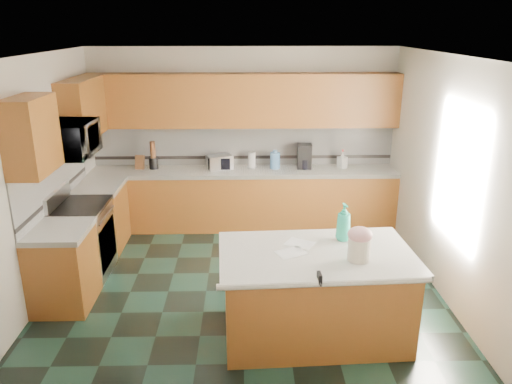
{
  "coord_description": "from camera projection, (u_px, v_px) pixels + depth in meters",
  "views": [
    {
      "loc": [
        0.03,
        -5.24,
        3.02
      ],
      "look_at": [
        0.15,
        0.35,
        1.12
      ],
      "focal_mm": 35.0,
      "sensor_mm": 36.0,
      "label": 1
    }
  ],
  "objects": [
    {
      "name": "left_upper_cab_rear",
      "position": [
        82.0,
        109.0,
        6.61
      ],
      "size": [
        0.33,
        1.09,
        0.78
      ],
      "primitive_type": "cube",
      "color": "#5A3310",
      "rests_on": "wall_left"
    },
    {
      "name": "treat_jar",
      "position": [
        359.0,
        249.0,
        4.62
      ],
      "size": [
        0.21,
        0.21,
        0.22
      ],
      "primitive_type": "cylinder",
      "rotation": [
        0.0,
        0.0,
        -0.02
      ],
      "color": "beige",
      "rests_on": "island_top"
    },
    {
      "name": "range_oven_door",
      "position": [
        107.0,
        244.0,
        6.24
      ],
      "size": [
        0.02,
        0.68,
        0.55
      ],
      "primitive_type": "cube",
      "color": "black",
      "rests_on": "range_body"
    },
    {
      "name": "paper_sheet_a",
      "position": [
        291.0,
        253.0,
        4.8
      ],
      "size": [
        0.34,
        0.31,
        0.0
      ],
      "primitive_type": "cube",
      "rotation": [
        0.0,
        0.0,
        0.45
      ],
      "color": "white",
      "rests_on": "island_top"
    },
    {
      "name": "window_light_proxy",
      "position": [
        458.0,
        173.0,
        5.31
      ],
      "size": [
        0.02,
        1.4,
        1.1
      ],
      "primitive_type": "cube",
      "color": "white",
      "rests_on": "wall_right"
    },
    {
      "name": "coffee_carafe",
      "position": [
        304.0,
        164.0,
        7.55
      ],
      "size": [
        0.15,
        0.15,
        0.15
      ],
      "primitive_type": "cylinder",
      "color": "black",
      "rests_on": "back_countertop"
    },
    {
      "name": "left_upper_cab_front",
      "position": [
        31.0,
        136.0,
        5.03
      ],
      "size": [
        0.33,
        0.72,
        0.78
      ],
      "primitive_type": "cube",
      "color": "#5A3310",
      "rests_on": "wall_left"
    },
    {
      "name": "clamp_handle",
      "position": [
        320.0,
        284.0,
        4.25
      ],
      "size": [
        0.02,
        0.07,
        0.02
      ],
      "primitive_type": "cylinder",
      "rotation": [
        1.57,
        0.0,
        0.0
      ],
      "color": "black",
      "rests_on": "island_top"
    },
    {
      "name": "range_cooktop",
      "position": [
        79.0,
        206.0,
        6.07
      ],
      "size": [
        0.62,
        0.78,
        0.04
      ],
      "primitive_type": "cube",
      "color": "black",
      "rests_on": "range_body"
    },
    {
      "name": "island_bullnose",
      "position": [
        325.0,
        283.0,
        4.29
      ],
      "size": [
        1.88,
        0.16,
        0.06
      ],
      "primitive_type": "cylinder",
      "rotation": [
        0.0,
        1.57,
        0.05
      ],
      "color": "white",
      "rests_on": "island_base"
    },
    {
      "name": "microwave",
      "position": [
        71.0,
        139.0,
        5.8
      ],
      "size": [
        0.5,
        0.73,
        0.41
      ],
      "primitive_type": "imported",
      "rotation": [
        0.0,
        0.0,
        1.57
      ],
      "color": "#B7B7BC",
      "rests_on": "wall_left"
    },
    {
      "name": "left_base_cab_rear",
      "position": [
        101.0,
        218.0,
        6.97
      ],
      "size": [
        0.6,
        0.82,
        0.86
      ],
      "primitive_type": "cube",
      "color": "#5A3310",
      "rests_on": "ground"
    },
    {
      "name": "paper_towel_base",
      "position": [
        252.0,
        167.0,
        7.62
      ],
      "size": [
        0.16,
        0.16,
        0.01
      ],
      "primitive_type": "cylinder",
      "color": "#B7B7BC",
      "rests_on": "back_countertop"
    },
    {
      "name": "floor",
      "position": [
        244.0,
        291.0,
        5.93
      ],
      "size": [
        4.6,
        4.6,
        0.0
      ],
      "primitive_type": "plane",
      "color": "black",
      "rests_on": "ground"
    },
    {
      "name": "range_body",
      "position": [
        84.0,
        241.0,
        6.22
      ],
      "size": [
        0.6,
        0.76,
        0.88
      ],
      "primitive_type": "cube",
      "color": "#B7B7BC",
      "rests_on": "ground"
    },
    {
      "name": "wall_right",
      "position": [
        451.0,
        181.0,
        5.54
      ],
      "size": [
        0.04,
        4.6,
        2.7
      ],
      "primitive_type": "cube",
      "color": "beige",
      "rests_on": "ground"
    },
    {
      "name": "left_counter_front",
      "position": [
        58.0,
        231.0,
        5.37
      ],
      "size": [
        0.64,
        0.72,
        0.06
      ],
      "primitive_type": "cube",
      "color": "white",
      "rests_on": "left_base_cab_front"
    },
    {
      "name": "wall_back",
      "position": [
        243.0,
        137.0,
        7.69
      ],
      "size": [
        4.6,
        0.04,
        2.7
      ],
      "primitive_type": "cube",
      "color": "beige",
      "rests_on": "ground"
    },
    {
      "name": "back_base_cab",
      "position": [
        244.0,
        200.0,
        7.68
      ],
      "size": [
        4.6,
        0.6,
        0.86
      ],
      "primitive_type": "cube",
      "color": "#5A3310",
      "rests_on": "ground"
    },
    {
      "name": "left_base_cab_front",
      "position": [
        63.0,
        269.0,
        5.52
      ],
      "size": [
        0.6,
        0.72,
        0.86
      ],
      "primitive_type": "cube",
      "color": "#5A3310",
      "rests_on": "ground"
    },
    {
      "name": "paper_sheet_b",
      "position": [
        300.0,
        243.0,
        5.0
      ],
      "size": [
        0.34,
        0.31,
        0.0
      ],
      "primitive_type": "cube",
      "rotation": [
        0.0,
        0.0,
        -0.53
      ],
      "color": "white",
      "rests_on": "island_top"
    },
    {
      "name": "knife_block",
      "position": [
        140.0,
        162.0,
        7.51
      ],
      "size": [
        0.13,
        0.17,
        0.24
      ],
      "primitive_type": "cube",
      "rotation": [
        -0.31,
        0.0,
        -0.1
      ],
      "color": "#472814",
      "rests_on": "back_countertop"
    },
    {
      "name": "back_upper_cab",
      "position": [
        243.0,
        100.0,
        7.33
      ],
      "size": [
        4.6,
        0.33,
        0.78
      ],
      "primitive_type": "cube",
      "color": "#5A3310",
      "rests_on": "wall_back"
    },
    {
      "name": "left_accent_band",
      "position": [
        56.0,
        194.0,
        6.07
      ],
      "size": [
        0.01,
        2.3,
        0.05
      ],
      "primitive_type": "cube",
      "color": "black",
      "rests_on": "wall_left"
    },
    {
      "name": "treat_jar_knob_end_r",
      "position": [
        365.0,
        230.0,
        4.56
      ],
      "size": [
        0.04,
        0.04,
        0.04
      ],
      "primitive_type": "sphere",
      "color": "tan",
      "rests_on": "treat_jar_lid"
    },
    {
      "name": "back_backsplash",
      "position": [
        244.0,
        145.0,
        7.7
      ],
      "size": [
        4.6,
        0.02,
        0.63
      ],
      "primitive_type": "cube",
      "color": "silver",
      "rests_on": "back_countertop"
    },
    {
      "name": "clamp_body",
      "position": [
        319.0,
        278.0,
        4.3
      ],
      "size": [
        0.04,
        0.11,
        0.09
      ],
      "primitive_type": "cube",
      "rotation": [
        0.0,
        0.0,
        0.05
      ],
      "color": "black",
      "rests_on": "island_top"
    },
    {
      "name": "left_counter_rear",
      "position": [
        98.0,
        187.0,
        6.82
      ],
      "size": [
        0.64,
        0.82,
        0.06
      ],
      "primitive_type": "cube",
      "color": "white",
      "rests_on": "left_base_cab_rear"
    },
    {
      "name": "paper_towel",
      "position": [
        252.0,
        160.0,
        7.59
      ],
      "size": [
        0.11,
        0.11,
        0.24
      ],
      "primitive_type": "cylinder",
      "color": "white",
      "rests_on": "back_countertop"
    },
    {
      "name": "toaster_oven",
      "position": [
        220.0,
        162.0,
        7.53
      ],
      "size": [
        0.43,
        0.36,
        0.21
      ],
      "primitive_type": "cube",
      "rotation": [
        0.0,
        0.0,
        0.35
      ],
      "color": "#B7B7BC",
      "rests_on": "back_countertop"
    },
    {
      "name": "wall_left",
      "position": [
        31.0,
        184.0,
        5.45
      ],
      "size": [
        0.04,
        4.6,
        2.7
      ],
      "primitive_type": "cube",
      "color": "beige",
      "rests_on": "ground"
    },
    {
      "name": "water_jug",
      "position": [
        275.0,
        160.0,
        7.55
      ],
      "size": [
        0.15,
        0.15,
        0.25
      ],
      "primitive_type": "cylinder",
      "color": "#5387C2",
      "rests_on": "back_countertop"
    },
    {
      "name": "soap_bottle_back",
      "position": [
        342.0,
        160.0,
        7.56
      ],
      "size": [
        0.16,
        0.16,
        0.26
      ],
      "primitive_type": "imported",
      "rotation": [
        0.0,
        0.0,
        0.54
      ],
      "color": "white",
      "rests_on": "back_countertop"
    },
    {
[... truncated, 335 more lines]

